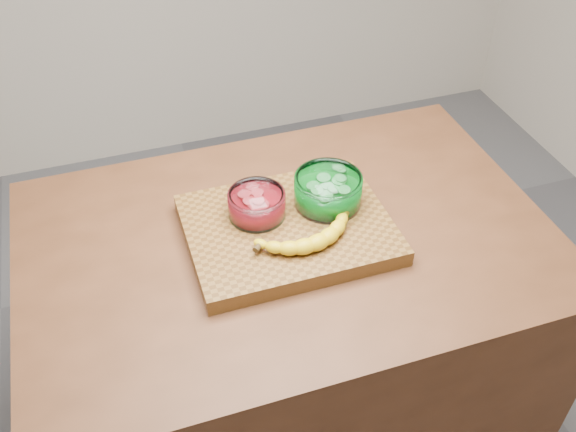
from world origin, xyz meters
name	(u,v)px	position (x,y,z in m)	size (l,w,h in m)	color
counter	(288,356)	(0.00, 0.00, 0.45)	(1.20, 0.80, 0.90)	#4D2A17
cutting_board	(288,229)	(0.00, 0.00, 0.92)	(0.45, 0.35, 0.04)	brown
bowl_red	(257,204)	(-0.06, 0.05, 0.97)	(0.13, 0.13, 0.06)	white
bowl_green	(328,191)	(0.11, 0.04, 0.98)	(0.15, 0.15, 0.07)	white
banana	(306,232)	(0.02, -0.06, 0.96)	(0.27, 0.14, 0.04)	gold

